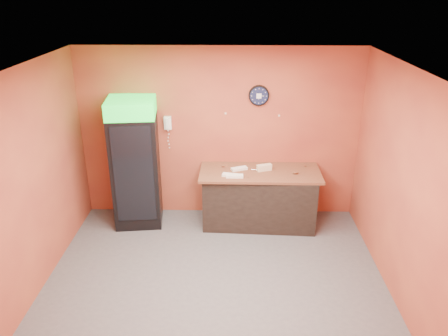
{
  "coord_description": "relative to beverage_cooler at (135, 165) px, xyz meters",
  "views": [
    {
      "loc": [
        0.21,
        -4.71,
        3.66
      ],
      "look_at": [
        0.1,
        0.6,
        1.4
      ],
      "focal_mm": 35.0,
      "sensor_mm": 36.0,
      "label": 1
    }
  ],
  "objects": [
    {
      "name": "wall_phone",
      "position": [
        0.5,
        0.34,
        0.59
      ],
      "size": [
        0.12,
        0.1,
        0.21
      ],
      "color": "white",
      "rests_on": "back_wall"
    },
    {
      "name": "wrapped_sandwich_right",
      "position": [
        1.65,
        0.06,
        -0.07
      ],
      "size": [
        0.28,
        0.19,
        0.04
      ],
      "primitive_type": "cube",
      "rotation": [
        0.0,
        0.0,
        0.4
      ],
      "color": "white",
      "rests_on": "butcher_paper"
    },
    {
      "name": "floor",
      "position": [
        1.32,
        -1.6,
        -1.01
      ],
      "size": [
        4.5,
        4.5,
        0.0
      ],
      "primitive_type": "plane",
      "color": "#47474C",
      "rests_on": "ground"
    },
    {
      "name": "right_wall",
      "position": [
        3.57,
        -1.6,
        0.39
      ],
      "size": [
        0.02,
        4.0,
        2.8
      ],
      "primitive_type": "cube",
      "color": "#B65533",
      "rests_on": "floor"
    },
    {
      "name": "kitchen_tool",
      "position": [
        1.99,
        0.04,
        -0.06
      ],
      "size": [
        0.06,
        0.06,
        0.06
      ],
      "primitive_type": "cylinder",
      "color": "silver",
      "rests_on": "butcher_paper"
    },
    {
      "name": "butcher_paper",
      "position": [
        1.98,
        0.0,
        -0.11
      ],
      "size": [
        1.91,
        0.84,
        0.04
      ],
      "primitive_type": "cube",
      "rotation": [
        0.0,
        0.0,
        -0.01
      ],
      "color": "brown",
      "rests_on": "prep_counter"
    },
    {
      "name": "back_wall",
      "position": [
        1.32,
        0.4,
        0.39
      ],
      "size": [
        4.5,
        0.02,
        2.8
      ],
      "primitive_type": "cube",
      "color": "#B65533",
      "rests_on": "floor"
    },
    {
      "name": "wrapped_sandwich_left",
      "position": [
        1.51,
        -0.19,
        -0.07
      ],
      "size": [
        0.27,
        0.15,
        0.04
      ],
      "primitive_type": "cube",
      "rotation": [
        0.0,
        0.0,
        -0.22
      ],
      "color": "white",
      "rests_on": "butcher_paper"
    },
    {
      "name": "wrapped_sandwich_mid",
      "position": [
        1.57,
        -0.23,
        -0.07
      ],
      "size": [
        0.26,
        0.11,
        0.04
      ],
      "primitive_type": "cube",
      "rotation": [
        0.0,
        0.0,
        0.01
      ],
      "color": "white",
      "rests_on": "butcher_paper"
    },
    {
      "name": "beverage_cooler",
      "position": [
        0.0,
        0.0,
        0.0
      ],
      "size": [
        0.8,
        0.81,
        2.06
      ],
      "rotation": [
        0.0,
        0.0,
        0.11
      ],
      "color": "black",
      "rests_on": "floor"
    },
    {
      "name": "wall_clock",
      "position": [
        1.94,
        0.37,
        1.04
      ],
      "size": [
        0.32,
        0.06,
        0.32
      ],
      "color": "black",
      "rests_on": "back_wall"
    },
    {
      "name": "sub_roll_stack",
      "position": [
        2.04,
        0.04,
        -0.04
      ],
      "size": [
        0.25,
        0.16,
        0.1
      ],
      "rotation": [
        0.0,
        0.0,
        0.34
      ],
      "color": "beige",
      "rests_on": "butcher_paper"
    },
    {
      "name": "prep_counter",
      "position": [
        1.98,
        0.0,
        -0.57
      ],
      "size": [
        1.8,
        0.87,
        0.88
      ],
      "primitive_type": "cube",
      "rotation": [
        0.0,
        0.0,
        -0.05
      ],
      "color": "black",
      "rests_on": "floor"
    },
    {
      "name": "ceiling",
      "position": [
        1.32,
        -1.6,
        1.79
      ],
      "size": [
        4.5,
        4.0,
        0.02
      ],
      "primitive_type": "cube",
      "color": "white",
      "rests_on": "back_wall"
    },
    {
      "name": "left_wall",
      "position": [
        -0.93,
        -1.6,
        0.39
      ],
      "size": [
        0.02,
        4.0,
        2.8
      ],
      "primitive_type": "cube",
      "color": "#B65533",
      "rests_on": "floor"
    }
  ]
}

